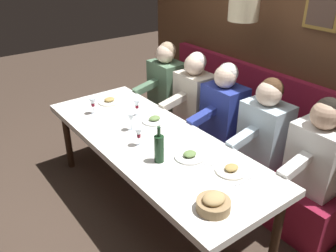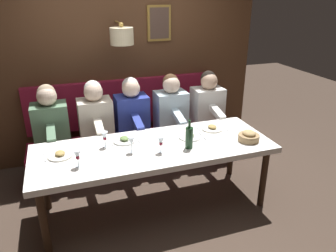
# 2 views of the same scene
# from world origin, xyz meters

# --- Properties ---
(ground_plane) EXTENTS (12.00, 12.00, 0.00)m
(ground_plane) POSITION_xyz_m (0.00, 0.00, 0.00)
(ground_plane) COLOR #423328
(dining_table) EXTENTS (0.90, 2.43, 0.74)m
(dining_table) POSITION_xyz_m (0.00, 0.00, 0.68)
(dining_table) COLOR white
(dining_table) RESTS_ON ground_plane
(banquette_bench) EXTENTS (0.52, 2.63, 0.45)m
(banquette_bench) POSITION_xyz_m (0.89, 0.00, 0.23)
(banquette_bench) COLOR maroon
(banquette_bench) RESTS_ON ground_plane
(back_wall_panel) EXTENTS (0.59, 3.83, 2.90)m
(back_wall_panel) POSITION_xyz_m (1.46, -0.00, 1.37)
(back_wall_panel) COLOR #51331E
(back_wall_panel) RESTS_ON ground_plane
(diner_nearest) EXTENTS (0.60, 0.40, 0.79)m
(diner_nearest) POSITION_xyz_m (0.88, -1.02, 0.82)
(diner_nearest) COLOR white
(diner_nearest) RESTS_ON banquette_bench
(diner_near) EXTENTS (0.60, 0.40, 0.79)m
(diner_near) POSITION_xyz_m (0.88, -0.49, 0.82)
(diner_near) COLOR silver
(diner_near) RESTS_ON banquette_bench
(diner_middle) EXTENTS (0.60, 0.40, 0.79)m
(diner_middle) POSITION_xyz_m (0.88, 0.02, 0.82)
(diner_middle) COLOR #283893
(diner_middle) RESTS_ON banquette_bench
(diner_far) EXTENTS (0.60, 0.40, 0.79)m
(diner_far) POSITION_xyz_m (0.88, 0.47, 0.82)
(diner_far) COLOR beige
(diner_far) RESTS_ON banquette_bench
(diner_farthest) EXTENTS (0.60, 0.40, 0.79)m
(diner_farthest) POSITION_xyz_m (0.88, 0.99, 0.82)
(diner_farthest) COLOR #567A5B
(diner_farthest) RESTS_ON banquette_bench
(place_setting_0) EXTENTS (0.24, 0.31, 0.05)m
(place_setting_0) POSITION_xyz_m (0.21, 0.26, 0.75)
(place_setting_0) COLOR silver
(place_setting_0) RESTS_ON dining_table
(place_setting_1) EXTENTS (0.24, 0.32, 0.05)m
(place_setting_1) POSITION_xyz_m (0.09, 0.91, 0.75)
(place_setting_1) COLOR silver
(place_setting_1) RESTS_ON dining_table
(place_setting_2) EXTENTS (0.24, 0.31, 0.05)m
(place_setting_2) POSITION_xyz_m (0.20, -0.75, 0.75)
(place_setting_2) COLOR silver
(place_setting_2) RESTS_ON dining_table
(place_setting_3) EXTENTS (0.24, 0.31, 0.05)m
(place_setting_3) POSITION_xyz_m (0.07, -0.42, 0.75)
(place_setting_3) COLOR silver
(place_setting_3) RESTS_ON dining_table
(wine_glass_0) EXTENTS (0.07, 0.07, 0.16)m
(wine_glass_0) POSITION_xyz_m (-0.15, -0.03, 0.86)
(wine_glass_0) COLOR silver
(wine_glass_0) RESTS_ON dining_table
(wine_glass_1) EXTENTS (0.07, 0.07, 0.16)m
(wine_glass_1) POSITION_xyz_m (-0.05, 0.24, 0.86)
(wine_glass_1) COLOR silver
(wine_glass_1) RESTS_ON dining_table
(wine_glass_2) EXTENTS (0.07, 0.07, 0.16)m
(wine_glass_2) POSITION_xyz_m (-0.17, 0.76, 0.86)
(wine_glass_2) COLOR silver
(wine_glass_2) RESTS_ON dining_table
(wine_glass_3) EXTENTS (0.07, 0.07, 0.16)m
(wine_glass_3) POSITION_xyz_m (0.15, 0.47, 0.86)
(wine_glass_3) COLOR silver
(wine_glass_3) RESTS_ON dining_table
(wine_bottle) EXTENTS (0.08, 0.08, 0.30)m
(wine_bottle) POSITION_xyz_m (-0.15, -0.32, 0.86)
(wine_bottle) COLOR #19381E
(wine_bottle) RESTS_ON dining_table
(bread_bowl) EXTENTS (0.22, 0.22, 0.12)m
(bread_bowl) POSITION_xyz_m (-0.20, -0.98, 0.79)
(bread_bowl) COLOR #9E7F56
(bread_bowl) RESTS_ON dining_table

